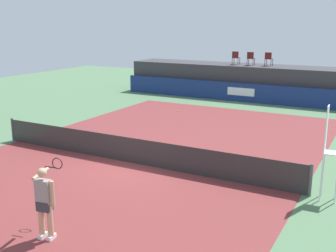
% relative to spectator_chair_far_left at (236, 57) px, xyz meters
% --- Properties ---
extents(ground_plane, '(48.00, 48.00, 0.00)m').
position_rel_spectator_chair_far_left_xyz_m(ground_plane, '(1.53, -12.07, -2.69)').
color(ground_plane, '#4C704C').
extents(court_inner, '(12.00, 22.00, 0.00)m').
position_rel_spectator_chair_far_left_xyz_m(court_inner, '(1.53, -15.07, -2.69)').
color(court_inner, maroon).
rests_on(court_inner, ground).
extents(sponsor_wall, '(18.00, 0.22, 1.20)m').
position_rel_spectator_chair_far_left_xyz_m(sponsor_wall, '(1.53, -1.57, -2.09)').
color(sponsor_wall, navy).
rests_on(sponsor_wall, ground).
extents(spectator_platform, '(18.00, 2.80, 2.20)m').
position_rel_spectator_chair_far_left_xyz_m(spectator_platform, '(1.53, 0.23, -1.59)').
color(spectator_platform, '#38383D').
rests_on(spectator_platform, ground).
extents(spectator_chair_far_left, '(0.46, 0.46, 0.89)m').
position_rel_spectator_chair_far_left_xyz_m(spectator_chair_far_left, '(0.00, 0.00, 0.00)').
color(spectator_chair_far_left, '#561919').
rests_on(spectator_chair_far_left, spectator_platform).
extents(spectator_chair_left, '(0.46, 0.46, 0.89)m').
position_rel_spectator_chair_far_left_xyz_m(spectator_chair_left, '(1.06, -0.07, 0.00)').
color(spectator_chair_left, '#561919').
rests_on(spectator_chair_left, spectator_platform).
extents(spectator_chair_center, '(0.44, 0.44, 0.89)m').
position_rel_spectator_chair_far_left_xyz_m(spectator_chair_center, '(2.20, 0.18, 0.00)').
color(spectator_chair_center, '#561919').
rests_on(spectator_chair_center, spectator_platform).
extents(umpire_chair, '(0.46, 0.46, 2.76)m').
position_rel_spectator_chair_far_left_xyz_m(umpire_chair, '(8.13, -15.07, -1.11)').
color(umpire_chair, white).
rests_on(umpire_chair, ground).
extents(tennis_net, '(12.40, 0.02, 0.95)m').
position_rel_spectator_chair_far_left_xyz_m(tennis_net, '(1.53, -15.07, -2.22)').
color(tennis_net, '#2D2D2D').
rests_on(tennis_net, ground).
extents(net_post_near, '(0.10, 0.10, 1.00)m').
position_rel_spectator_chair_far_left_xyz_m(net_post_near, '(-4.67, -15.07, -2.19)').
color(net_post_near, '#4C4C51').
rests_on(net_post_near, ground).
extents(net_post_far, '(0.10, 0.10, 1.00)m').
position_rel_spectator_chair_far_left_xyz_m(net_post_far, '(7.73, -15.07, -2.19)').
color(net_post_far, '#4C4C51').
rests_on(net_post_far, ground).
extents(tennis_player, '(0.84, 1.12, 1.77)m').
position_rel_spectator_chair_far_left_xyz_m(tennis_player, '(2.69, -20.59, -1.73)').
color(tennis_player, white).
rests_on(tennis_player, court_inner).
extents(tennis_ball, '(0.07, 0.07, 0.07)m').
position_rel_spectator_chair_far_left_xyz_m(tennis_ball, '(-1.11, -6.26, -2.66)').
color(tennis_ball, '#D8EA33').
rests_on(tennis_ball, court_inner).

